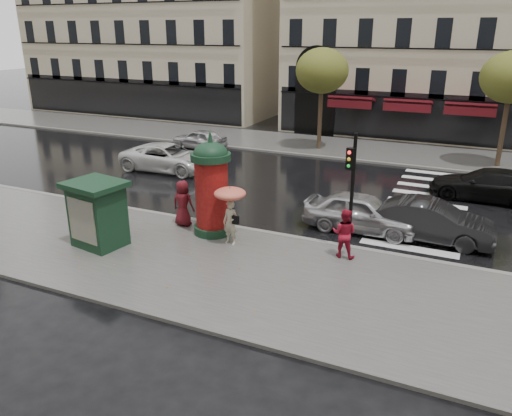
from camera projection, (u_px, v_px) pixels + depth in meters
The scene contains 19 objects.
ground at pixel (216, 262), 17.59m from camera, with size 160.00×160.00×0.00m, color black.
near_sidewalk at pixel (209, 266), 17.14m from camera, with size 90.00×7.00×0.12m, color #474744.
far_sidewalk at pixel (351, 149), 33.84m from camera, with size 90.00×6.00×0.12m, color #474744.
near_kerb at pixel (252, 230), 20.14m from camera, with size 90.00×0.25×0.14m, color slate.
far_kerb at pixel (339, 158), 31.26m from camera, with size 90.00×0.25×0.14m, color slate.
zebra_crossing at pixel (427, 203), 23.47m from camera, with size 3.60×11.75×0.01m, color silver.
tree_far_left at pixel (322, 71), 32.03m from camera, with size 3.40×3.40×6.64m.
tree_far_right at pixel (512, 78), 27.74m from camera, with size 3.40×3.40×6.64m.
woman_umbrella at pixel (230, 206), 18.27m from camera, with size 1.18×1.18×2.27m.
woman_red at pixel (344, 233), 17.43m from camera, with size 0.87×0.67×1.78m, color maroon.
man_burgundy at pixel (183, 203), 20.24m from camera, with size 0.93×0.60×1.90m, color #561118.
morris_column at pixel (212, 185), 19.14m from camera, with size 1.53×1.53×4.12m.
traffic_light at pixel (351, 181), 17.45m from camera, with size 0.32×0.42×4.29m.
newsstand at pixel (98, 213), 18.26m from camera, with size 2.29×2.03×2.45m.
car_silver at pixel (362, 212), 20.06m from camera, with size 1.87×4.64×1.58m, color #B3B2B7.
car_darkgrey at pixel (431, 221), 19.14m from camera, with size 1.65×4.74×1.56m, color black.
car_white at pixel (168, 158), 28.59m from camera, with size 2.56×5.55×1.54m, color silver.
car_black at pixel (487, 185), 23.73m from camera, with size 2.11×5.18×1.50m, color black.
car_far_silver at pixel (199, 139), 33.90m from camera, with size 1.58×3.93×1.34m, color silver.
Camera 1 is at (7.86, -13.89, 7.76)m, focal length 35.00 mm.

